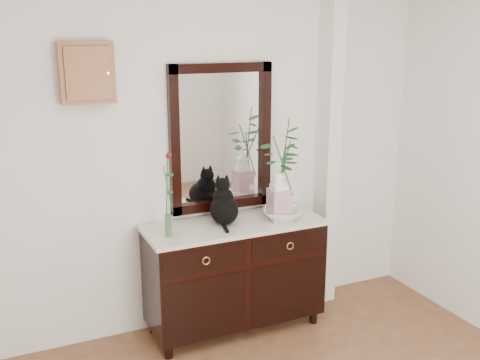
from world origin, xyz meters
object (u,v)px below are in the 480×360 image
lotus_bowl (282,214)px  cat (224,201)px  ginger_jar (279,195)px  sideboard (234,270)px

lotus_bowl → cat: bearing=168.7°
lotus_bowl → ginger_jar: (-0.04, -0.01, 0.15)m
lotus_bowl → ginger_jar: bearing=-163.0°
sideboard → ginger_jar: bearing=-12.2°
ginger_jar → sideboard: bearing=167.8°
sideboard → lotus_bowl: (0.37, -0.06, 0.41)m
lotus_bowl → sideboard: bearing=170.9°
cat → sideboard: bearing=-9.8°
sideboard → lotus_bowl: 0.55m
sideboard → lotus_bowl: size_ratio=4.60×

